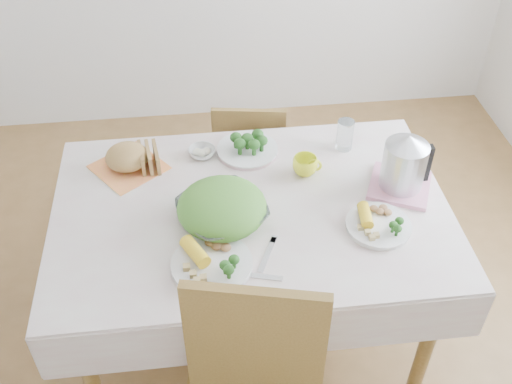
{
  "coord_description": "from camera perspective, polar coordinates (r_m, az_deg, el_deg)",
  "views": [
    {
      "loc": [
        -0.18,
        -1.65,
        2.31
      ],
      "look_at": [
        0.02,
        0.02,
        0.82
      ],
      "focal_mm": 42.0,
      "sensor_mm": 36.0,
      "label": 1
    }
  ],
  "objects": [
    {
      "name": "broccoli_plate",
      "position": [
        2.52,
        -0.83,
        3.97
      ],
      "size": [
        0.32,
        0.32,
        0.02
      ],
      "primitive_type": "cylinder",
      "rotation": [
        0.0,
        0.0,
        0.28
      ],
      "color": "beige",
      "rests_on": "tablecloth"
    },
    {
      "name": "chair_far",
      "position": [
        3.05,
        -0.5,
        4.33
      ],
      "size": [
        0.41,
        0.41,
        0.8
      ],
      "primitive_type": "cube",
      "rotation": [
        0.0,
        0.0,
        2.99
      ],
      "color": "brown",
      "rests_on": "floor"
    },
    {
      "name": "electric_kettle",
      "position": [
        2.34,
        13.92,
        2.65
      ],
      "size": [
        0.18,
        0.18,
        0.23
      ],
      "primitive_type": "cylinder",
      "rotation": [
        0.0,
        0.0,
        0.08
      ],
      "color": "#B2B5BA",
      "rests_on": "pink_tray"
    },
    {
      "name": "dinner_plate_right",
      "position": [
        2.23,
        11.57,
        -3.15
      ],
      "size": [
        0.32,
        0.32,
        0.02
      ],
      "primitive_type": "cylinder",
      "rotation": [
        0.0,
        0.0,
        -0.43
      ],
      "color": "white",
      "rests_on": "tablecloth"
    },
    {
      "name": "floor",
      "position": [
        2.84,
        -0.36,
        -12.79
      ],
      "size": [
        3.6,
        3.6,
        0.0
      ],
      "primitive_type": "plane",
      "color": "olive",
      "rests_on": "ground"
    },
    {
      "name": "bread_loaf",
      "position": [
        2.47,
        -12.19,
        3.33
      ],
      "size": [
        0.22,
        0.22,
        0.1
      ],
      "primitive_type": "ellipsoid",
      "rotation": [
        0.0,
        0.0,
        0.38
      ],
      "color": "olive",
      "rests_on": "napkin"
    },
    {
      "name": "dining_table",
      "position": [
        2.55,
        -0.4,
        -7.86
      ],
      "size": [
        1.4,
        0.9,
        0.75
      ],
      "primitive_type": "cube",
      "color": "brown",
      "rests_on": "floor"
    },
    {
      "name": "napkin",
      "position": [
        2.5,
        -12.01,
        2.32
      ],
      "size": [
        0.35,
        0.35,
        0.0
      ],
      "primitive_type": "cube",
      "rotation": [
        0.0,
        0.0,
        0.64
      ],
      "color": "#F48D48",
      "rests_on": "tablecloth"
    },
    {
      "name": "dinner_plate_left",
      "position": [
        2.06,
        -4.23,
        -6.92
      ],
      "size": [
        0.32,
        0.32,
        0.02
      ],
      "primitive_type": "cylinder",
      "rotation": [
        0.0,
        0.0,
        0.14
      ],
      "color": "white",
      "rests_on": "tablecloth"
    },
    {
      "name": "yellow_mug",
      "position": [
        2.4,
        4.69,
        2.52
      ],
      "size": [
        0.13,
        0.13,
        0.08
      ],
      "primitive_type": "imported",
      "rotation": [
        0.0,
        0.0,
        -0.36
      ],
      "color": "#F1F827",
      "rests_on": "tablecloth"
    },
    {
      "name": "fruit_bowl",
      "position": [
        2.51,
        -5.18,
        3.78
      ],
      "size": [
        0.13,
        0.13,
        0.03
      ],
      "primitive_type": "imported",
      "rotation": [
        0.0,
        0.0,
        -0.24
      ],
      "color": "white",
      "rests_on": "tablecloth"
    },
    {
      "name": "knife",
      "position": [
        2.03,
        -0.0,
        -7.99
      ],
      "size": [
        0.18,
        0.07,
        0.0
      ],
      "primitive_type": "cube",
      "rotation": [
        0.0,
        0.0,
        1.31
      ],
      "color": "silver",
      "rests_on": "tablecloth"
    },
    {
      "name": "salad_bowl",
      "position": [
        2.19,
        -3.24,
        -2.0
      ],
      "size": [
        0.41,
        0.41,
        0.08
      ],
      "primitive_type": "imported",
      "rotation": [
        0.0,
        0.0,
        0.43
      ],
      "color": "white",
      "rests_on": "tablecloth"
    },
    {
      "name": "tablecloth",
      "position": [
        2.27,
        -0.44,
        -1.58
      ],
      "size": [
        1.5,
        1.0,
        0.01
      ],
      "primitive_type": "cube",
      "color": "beige",
      "rests_on": "dining_table"
    },
    {
      "name": "fork_right",
      "position": [
        2.09,
        1.08,
        -5.96
      ],
      "size": [
        0.09,
        0.17,
        0.0
      ],
      "primitive_type": "cube",
      "rotation": [
        0.0,
        0.0,
        -0.42
      ],
      "color": "silver",
      "rests_on": "tablecloth"
    },
    {
      "name": "glass_tumbler",
      "position": [
        2.54,
        8.46,
        5.37
      ],
      "size": [
        0.08,
        0.08,
        0.13
      ],
      "primitive_type": "cylinder",
      "rotation": [
        0.0,
        0.0,
        0.21
      ],
      "color": "white",
      "rests_on": "tablecloth"
    },
    {
      "name": "pink_tray",
      "position": [
        2.41,
        13.49,
        0.56
      ],
      "size": [
        0.3,
        0.3,
        0.02
      ],
      "primitive_type": "cube",
      "rotation": [
        0.0,
        0.0,
        -0.42
      ],
      "color": "pink",
      "rests_on": "tablecloth"
    }
  ]
}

